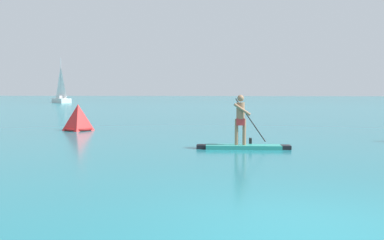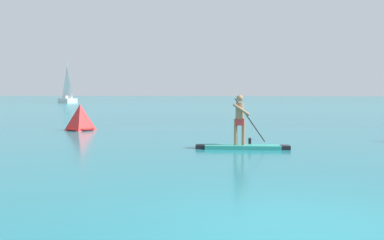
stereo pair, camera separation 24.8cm
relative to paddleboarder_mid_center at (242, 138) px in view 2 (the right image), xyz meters
The scene contains 4 objects.
ground 8.03m from the paddleboarder_mid_center, 80.40° to the right, with size 440.00×440.00×0.00m, color #1E727F.
paddleboarder_mid_center is the anchor object (origin of this frame).
race_marker_buoy 9.69m from the paddleboarder_mid_center, 145.94° to the left, with size 1.36×1.36×1.24m.
sailboat_left_horizon 66.00m from the paddleboarder_mid_center, 121.27° to the left, with size 5.41×5.67×7.73m.
Camera 2 is at (-0.45, -5.70, 1.79)m, focal length 40.16 mm.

